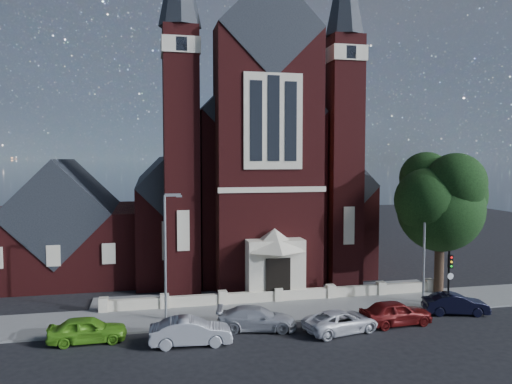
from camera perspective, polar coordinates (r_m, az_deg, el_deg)
ground at (r=44.62m, az=-0.32°, el=-9.49°), size 120.00×120.00×0.00m
pavement_strip at (r=34.78m, az=3.39°, el=-13.36°), size 60.00×5.00×0.12m
forecourt_paving at (r=38.49m, az=1.74°, el=-11.66°), size 26.00×3.00×0.14m
forecourt_wall at (r=36.62m, az=2.52°, el=-12.46°), size 24.00×0.40×0.90m
church at (r=51.27m, az=-2.17°, el=1.48°), size 20.01×34.90×29.20m
parish_hall at (r=46.43m, az=-20.90°, el=-4.18°), size 12.00×12.20×10.24m
street_tree at (r=39.75m, az=20.70°, el=-1.20°), size 6.40×6.60×10.70m
street_lamp_left at (r=32.00m, az=-10.18°, el=-6.44°), size 1.16×0.22×8.09m
street_lamp_right at (r=37.27m, az=18.80°, el=-5.13°), size 1.16×0.22×8.09m
traffic_signal at (r=36.81m, az=21.24°, el=-8.49°), size 0.28×0.42×4.00m
car_lime_van at (r=30.40m, az=-18.69°, el=-14.67°), size 4.29×1.77×1.45m
car_silver_a at (r=28.76m, az=-7.47°, el=-15.54°), size 4.58×1.78×1.49m
car_silver_b at (r=30.87m, az=0.07°, el=-14.24°), size 5.09×2.95×1.39m
car_white_suv at (r=30.92m, az=9.72°, el=-14.36°), size 5.01×3.13×1.29m
car_dark_red at (r=32.83m, az=15.65°, el=-13.13°), size 4.64×2.15×1.54m
car_navy at (r=36.24m, az=21.84°, el=-11.79°), size 4.36×2.43×1.36m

